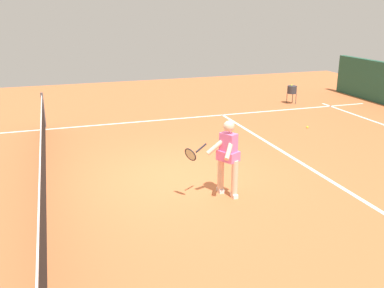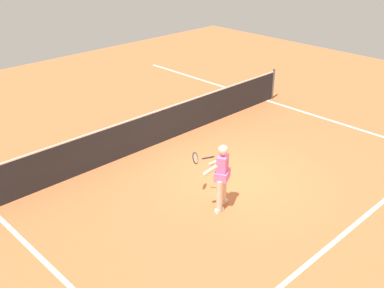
# 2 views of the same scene
# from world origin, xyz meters

# --- Properties ---
(ground_plane) EXTENTS (26.26, 26.26, 0.00)m
(ground_plane) POSITION_xyz_m (0.00, 0.00, 0.00)
(ground_plane) COLOR #C66638
(service_line_marking) EXTENTS (9.98, 0.10, 0.01)m
(service_line_marking) POSITION_xyz_m (0.00, -3.15, 0.00)
(service_line_marking) COLOR white
(service_line_marking) RESTS_ON ground
(sideline_left_marking) EXTENTS (0.10, 18.20, 0.01)m
(sideline_left_marking) POSITION_xyz_m (-4.99, 0.00, 0.00)
(sideline_left_marking) COLOR white
(sideline_left_marking) RESTS_ON ground
(sideline_right_marking) EXTENTS (0.10, 18.20, 0.01)m
(sideline_right_marking) POSITION_xyz_m (4.99, 0.00, 0.00)
(sideline_right_marking) COLOR white
(sideline_right_marking) RESTS_ON ground
(court_net) EXTENTS (10.66, 0.08, 1.11)m
(court_net) POSITION_xyz_m (0.00, 2.79, 0.52)
(court_net) COLOR #4C4C51
(court_net) RESTS_ON ground
(tennis_player) EXTENTS (0.68, 1.13, 1.55)m
(tennis_player) POSITION_xyz_m (-1.24, -0.69, 0.85)
(tennis_player) COLOR beige
(tennis_player) RESTS_ON ground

